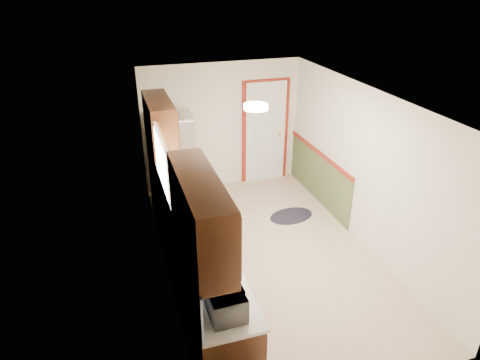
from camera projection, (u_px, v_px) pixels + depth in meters
room_shell at (270, 182)px, 5.93m from camera, size 3.20×5.20×2.52m
kitchen_run at (188, 232)px, 5.52m from camera, size 0.63×4.00×2.20m
back_wall_trim at (277, 141)px, 8.23m from camera, size 1.12×2.30×2.08m
ceiling_fixture at (256, 107)px, 5.17m from camera, size 0.30×0.30×0.06m
microwave at (225, 297)px, 3.97m from camera, size 0.29×0.50×0.33m
refrigerator at (174, 160)px, 7.57m from camera, size 0.71×0.71×1.66m
rug at (291, 216)px, 7.44m from camera, size 0.88×0.65×0.01m
cooktop at (176, 184)px, 6.43m from camera, size 0.54×0.65×0.02m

